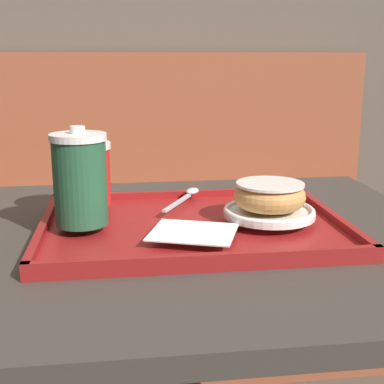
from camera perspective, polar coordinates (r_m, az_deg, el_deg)
The scene contains 9 objects.
booth_bench at distance 1.80m, azimuth -6.07°, elevation -7.74°, with size 1.60×0.44×1.00m.
cafe_table at distance 0.91m, azimuth -1.62°, elevation -14.36°, with size 0.88×0.72×0.71m.
serving_tray at distance 0.85m, azimuth -0.00°, elevation -3.69°, with size 0.47×0.35×0.02m.
napkin_paper at distance 0.77m, azimuth 0.13°, elevation -4.29°, with size 0.15×0.14×0.00m.
coffee_cup_front at distance 0.81m, azimuth -11.86°, elevation 1.38°, with size 0.08×0.08×0.15m.
coffee_cup_rear at distance 0.92m, azimuth -11.46°, elevation 1.92°, with size 0.09×0.09×0.12m.
plate_with_chocolate_donut at distance 0.86m, azimuth 8.23°, elevation -2.11°, with size 0.15×0.15×0.01m.
donut_chocolate_glazed at distance 0.85m, azimuth 8.30°, elevation -0.33°, with size 0.11×0.11×0.04m.
spoon at distance 0.97m, azimuth -0.42°, elevation -0.26°, with size 0.08×0.14×0.01m.
Camera 1 is at (-0.08, -0.80, 0.98)m, focal length 50.00 mm.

